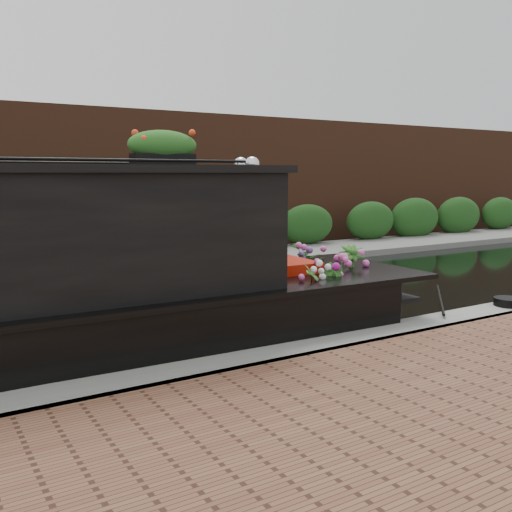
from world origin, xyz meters
TOP-DOWN VIEW (x-y plane):
  - ground at (0.00, 0.00)m, footprint 80.00×80.00m
  - near_bank_coping at (0.00, -3.30)m, footprint 40.00×0.60m
  - far_bank_path at (0.00, 4.20)m, footprint 40.00×2.40m
  - far_hedge at (0.00, 5.10)m, footprint 40.00×1.10m
  - far_brick_wall at (0.00, 7.20)m, footprint 40.00×1.00m
  - rope_fender at (2.76, -1.83)m, footprint 0.41×0.40m
  - coiled_mooring_rope at (4.04, -3.27)m, footprint 0.42×0.42m

SIDE VIEW (x-z plane):
  - ground at x=0.00m, z-range 0.00..0.00m
  - near_bank_coping at x=0.00m, z-range -0.25..0.25m
  - far_bank_path at x=0.00m, z-range -0.17..0.17m
  - far_hedge at x=0.00m, z-range -1.40..1.40m
  - far_brick_wall at x=0.00m, z-range -4.00..4.00m
  - rope_fender at x=2.76m, z-range 0.00..0.41m
  - coiled_mooring_rope at x=4.04m, z-range 0.25..0.37m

